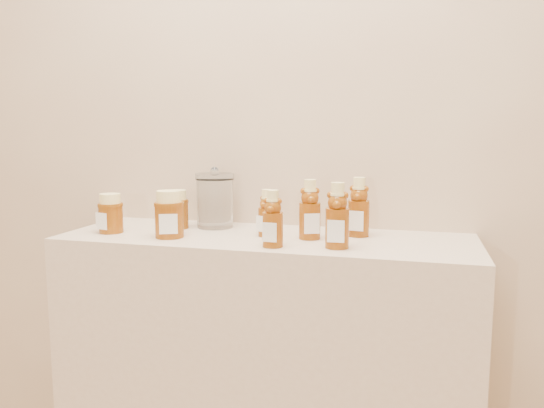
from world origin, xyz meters
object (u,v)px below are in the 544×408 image
(display_table, at_px, (266,382))
(bear_bottle_back_left, at_px, (267,210))
(honey_jar_left, at_px, (111,213))
(glass_canister, at_px, (215,198))
(bear_bottle_front_left, at_px, (273,215))

(display_table, distance_m, bear_bottle_back_left, 0.53)
(honey_jar_left, relative_size, glass_canister, 0.63)
(bear_bottle_front_left, xyz_separation_m, glass_canister, (-0.25, 0.23, 0.01))
(bear_bottle_back_left, xyz_separation_m, honey_jar_left, (-0.47, -0.07, -0.02))
(bear_bottle_back_left, bearing_deg, glass_canister, 177.27)
(honey_jar_left, height_order, glass_canister, glass_canister)
(display_table, height_order, glass_canister, glass_canister)
(bear_bottle_back_left, height_order, bear_bottle_front_left, bear_bottle_front_left)
(bear_bottle_front_left, relative_size, honey_jar_left, 1.45)
(bear_bottle_back_left, relative_size, glass_canister, 0.83)
(display_table, bearing_deg, glass_canister, 152.99)
(display_table, relative_size, bear_bottle_back_left, 7.73)
(glass_canister, bearing_deg, display_table, -27.01)
(bear_bottle_back_left, relative_size, bear_bottle_front_left, 0.91)
(display_table, relative_size, bear_bottle_front_left, 7.01)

